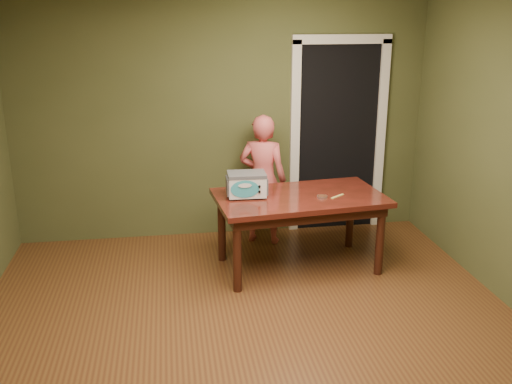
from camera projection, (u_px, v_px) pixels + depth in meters
floor at (259, 354)px, 4.24m from camera, size 5.00×5.00×0.00m
room_shell at (260, 129)px, 3.72m from camera, size 4.52×5.02×2.61m
doorway at (330, 133)px, 6.73m from camera, size 1.10×0.66×2.25m
dining_table at (299, 205)px, 5.50m from camera, size 1.68×1.06×0.75m
toy_oven at (247, 184)px, 5.40m from camera, size 0.39×0.27×0.24m
baking_pan at (322, 197)px, 5.39m from camera, size 0.10×0.10×0.02m
spatula at (337, 196)px, 5.43m from camera, size 0.16×0.13×0.01m
child at (263, 180)px, 6.13m from camera, size 0.60×0.51×1.41m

